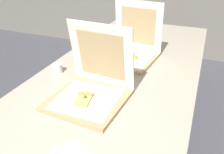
# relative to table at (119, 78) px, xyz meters

# --- Properties ---
(table) EXTENTS (0.96, 2.40, 0.74)m
(table) POSITION_rel_table_xyz_m (0.00, 0.00, 0.00)
(table) COLOR #BCB29E
(table) RESTS_ON ground
(pizza_box_front) EXTENTS (0.39, 0.39, 0.38)m
(pizza_box_front) POSITION_rel_table_xyz_m (-0.03, -0.34, 0.10)
(pizza_box_front) COLOR tan
(pizza_box_front) RESTS_ON table
(pizza_box_middle) EXTENTS (0.41, 0.41, 0.39)m
(pizza_box_middle) POSITION_rel_table_xyz_m (-0.01, 0.24, 0.10)
(pizza_box_middle) COLOR tan
(pizza_box_middle) RESTS_ON table
(cup_white_near_center) EXTENTS (0.06, 0.06, 0.06)m
(cup_white_near_center) POSITION_rel_table_xyz_m (-0.37, -0.15, 0.07)
(cup_white_near_center) COLOR white
(cup_white_near_center) RESTS_ON table
(cup_white_far) EXTENTS (0.06, 0.06, 0.06)m
(cup_white_far) POSITION_rel_table_xyz_m (-0.25, 0.41, 0.07)
(cup_white_far) COLOR white
(cup_white_far) RESTS_ON table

